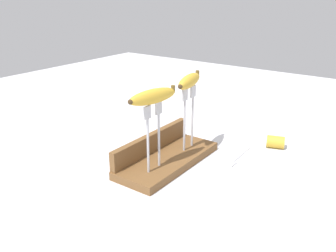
% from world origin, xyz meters
% --- Properties ---
extents(ground_plane, '(3.00, 3.00, 0.00)m').
position_xyz_m(ground_plane, '(0.00, 0.00, 0.00)').
color(ground_plane, silver).
extents(wooden_board, '(0.37, 0.15, 0.03)m').
position_xyz_m(wooden_board, '(0.00, 0.00, 0.01)').
color(wooden_board, brown).
rests_on(wooden_board, ground).
extents(board_backstop, '(0.36, 0.02, 0.06)m').
position_xyz_m(board_backstop, '(0.00, 0.06, 0.06)').
color(board_backstop, brown).
rests_on(board_backstop, wooden_board).
extents(fork_stand_left, '(0.08, 0.01, 0.19)m').
position_xyz_m(fork_stand_left, '(-0.09, -0.01, 0.14)').
color(fork_stand_left, '#B2B2B7').
rests_on(fork_stand_left, wooden_board).
extents(fork_stand_right, '(0.07, 0.01, 0.20)m').
position_xyz_m(fork_stand_right, '(0.09, -0.01, 0.15)').
color(fork_stand_right, '#B2B2B7').
rests_on(fork_stand_right, wooden_board).
extents(banana_raised_left, '(0.16, 0.07, 0.04)m').
position_xyz_m(banana_raised_left, '(-0.09, -0.01, 0.24)').
color(banana_raised_left, gold).
rests_on(banana_raised_left, fork_stand_left).
extents(banana_raised_right, '(0.16, 0.07, 0.04)m').
position_xyz_m(banana_raised_right, '(0.09, -0.01, 0.25)').
color(banana_raised_right, gold).
rests_on(banana_raised_right, fork_stand_right).
extents(fork_fallen_near, '(0.16, 0.03, 0.01)m').
position_xyz_m(fork_fallen_near, '(0.15, -0.16, 0.00)').
color(fork_fallen_near, '#B2B2B7').
rests_on(fork_fallen_near, ground).
extents(banana_chunk_near, '(0.06, 0.07, 0.04)m').
position_xyz_m(banana_chunk_near, '(0.31, -0.23, 0.02)').
color(banana_chunk_near, gold).
rests_on(banana_chunk_near, ground).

